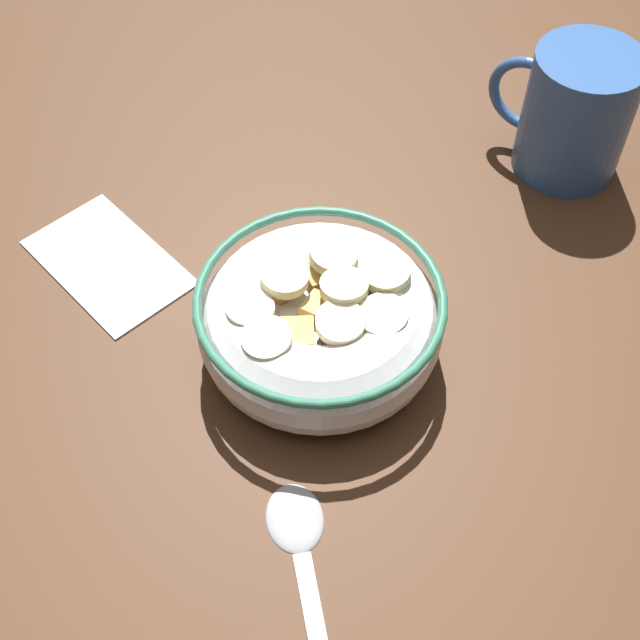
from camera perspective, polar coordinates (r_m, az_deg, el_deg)
ground_plane at (r=56.73cm, az=0.00°, el=-2.45°), size 134.80×134.80×2.00cm
cereal_bowl at (r=53.51cm, az=0.01°, el=-0.02°), size 15.27×15.27×6.07cm
spoon at (r=48.84cm, az=-1.18°, el=-15.14°), size 13.01×13.33×0.80cm
coffee_mug at (r=66.95cm, az=16.28°, el=12.88°), size 10.84×7.78×9.51cm
folded_napkin at (r=62.02cm, az=-13.69°, el=3.71°), size 12.96×9.56×0.30cm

